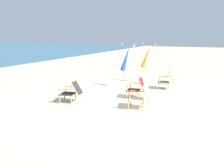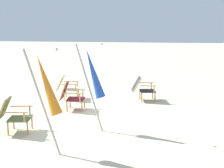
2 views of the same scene
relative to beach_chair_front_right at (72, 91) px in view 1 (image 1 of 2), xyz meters
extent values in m
plane|color=beige|center=(2.13, -1.76, -0.42)|extent=(80.00, 80.00, 0.00)
cube|color=#28282D|center=(-0.04, 0.16, -0.10)|extent=(0.61, 0.58, 0.04)
cube|color=#28282D|center=(0.04, -0.19, 0.12)|extent=(0.54, 0.38, 0.47)
cylinder|color=tan|center=(-0.31, 0.32, -0.26)|extent=(0.04, 0.04, 0.32)
cylinder|color=tan|center=(0.15, 0.42, -0.26)|extent=(0.04, 0.04, 0.32)
cylinder|color=tan|center=(-0.22, -0.10, -0.26)|extent=(0.04, 0.04, 0.32)
cylinder|color=tan|center=(0.24, 0.00, -0.26)|extent=(0.04, 0.04, 0.32)
cube|color=tan|center=(-0.31, 0.08, 0.12)|extent=(0.15, 0.52, 0.02)
cylinder|color=tan|center=(-0.35, 0.27, 0.01)|extent=(0.04, 0.04, 0.22)
cube|color=tan|center=(0.24, 0.20, 0.12)|extent=(0.15, 0.52, 0.02)
cylinder|color=tan|center=(0.20, 0.39, 0.01)|extent=(0.04, 0.04, 0.22)
cylinder|color=tan|center=(-0.21, -0.25, 0.12)|extent=(0.10, 0.29, 0.47)
cylinder|color=tan|center=(0.29, -0.14, 0.12)|extent=(0.10, 0.29, 0.47)
cube|color=maroon|center=(1.51, -1.81, -0.10)|extent=(0.57, 0.54, 0.04)
cube|color=maroon|center=(1.55, -2.14, 0.14)|extent=(0.52, 0.28, 0.50)
cylinder|color=tan|center=(1.25, -1.62, -0.26)|extent=(0.04, 0.04, 0.32)
cylinder|color=tan|center=(1.72, -1.56, -0.26)|extent=(0.04, 0.04, 0.32)
cylinder|color=tan|center=(1.30, -2.05, -0.26)|extent=(0.04, 0.04, 0.32)
cylinder|color=tan|center=(1.77, -1.99, -0.26)|extent=(0.04, 0.04, 0.32)
cube|color=tan|center=(1.23, -1.86, 0.12)|extent=(0.10, 0.53, 0.02)
cylinder|color=tan|center=(1.21, -1.67, 0.01)|extent=(0.04, 0.04, 0.22)
cube|color=tan|center=(1.79, -1.79, 0.12)|extent=(0.10, 0.53, 0.02)
cylinder|color=tan|center=(1.77, -1.61, 0.01)|extent=(0.04, 0.04, 0.22)
cylinder|color=tan|center=(1.30, -2.17, 0.14)|extent=(0.07, 0.23, 0.50)
cylinder|color=tan|center=(1.80, -2.11, 0.14)|extent=(0.07, 0.23, 0.50)
cube|color=beige|center=(0.18, -2.36, -0.10)|extent=(0.60, 0.57, 0.04)
cube|color=beige|center=(0.25, -2.71, 0.13)|extent=(0.53, 0.35, 0.48)
cylinder|color=tan|center=(-0.09, -2.19, -0.26)|extent=(0.04, 0.04, 0.32)
cylinder|color=tan|center=(0.37, -2.10, -0.26)|extent=(0.04, 0.04, 0.32)
cylinder|color=tan|center=(0.00, -2.61, -0.26)|extent=(0.04, 0.04, 0.32)
cylinder|color=tan|center=(0.45, -2.53, -0.26)|extent=(0.04, 0.04, 0.32)
cube|color=tan|center=(-0.09, -2.43, 0.12)|extent=(0.14, 0.53, 0.02)
cylinder|color=tan|center=(-0.12, -2.25, 0.01)|extent=(0.04, 0.04, 0.22)
cube|color=tan|center=(0.46, -2.32, 0.12)|extent=(0.14, 0.53, 0.02)
cylinder|color=tan|center=(0.43, -2.14, 0.01)|extent=(0.04, 0.04, 0.22)
cylinder|color=tan|center=(0.00, -2.75, 0.13)|extent=(0.09, 0.27, 0.48)
cylinder|color=tan|center=(0.50, -2.66, 0.13)|extent=(0.09, 0.27, 0.48)
cube|color=#515B33|center=(3.61, -2.50, -0.10)|extent=(0.61, 0.58, 0.04)
cube|color=#515B33|center=(3.69, -2.84, 0.13)|extent=(0.54, 0.35, 0.49)
cylinder|color=tan|center=(3.34, -2.34, -0.26)|extent=(0.04, 0.04, 0.32)
cylinder|color=tan|center=(3.80, -2.23, -0.26)|extent=(0.04, 0.04, 0.32)
cylinder|color=tan|center=(3.43, -2.76, -0.26)|extent=(0.04, 0.04, 0.32)
cylinder|color=tan|center=(3.89, -2.66, -0.26)|extent=(0.04, 0.04, 0.32)
cube|color=tan|center=(3.35, -2.58, 0.12)|extent=(0.15, 0.52, 0.02)
cylinder|color=tan|center=(3.31, -2.39, 0.01)|extent=(0.04, 0.04, 0.22)
cube|color=tan|center=(3.89, -2.46, 0.12)|extent=(0.15, 0.52, 0.02)
cylinder|color=tan|center=(3.85, -2.27, 0.01)|extent=(0.04, 0.04, 0.22)
cylinder|color=tan|center=(3.44, -2.89, 0.13)|extent=(0.09, 0.26, 0.49)
cylinder|color=tan|center=(3.94, -2.78, 0.13)|extent=(0.09, 0.26, 0.49)
cylinder|color=#B7B2A8|center=(4.67, -1.49, 0.57)|extent=(0.10, 0.71, 2.01)
cone|color=orange|center=(4.68, -1.38, 0.92)|extent=(0.26, 0.59, 1.17)
sphere|color=#B7B2A8|center=(4.69, -1.16, 1.57)|extent=(0.06, 0.06, 0.06)
cylinder|color=#B7B2A8|center=(3.19, -0.96, 0.58)|extent=(0.10, 0.66, 2.02)
cone|color=blue|center=(3.20, -0.85, 0.93)|extent=(0.27, 0.56, 1.17)
sphere|color=#B7B2A8|center=(3.22, -0.65, 1.59)|extent=(0.06, 0.06, 0.06)
camera|label=1|loc=(-7.81, -5.00, 2.04)|focal=42.00mm
camera|label=2|loc=(10.00, 0.81, 1.97)|focal=50.00mm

